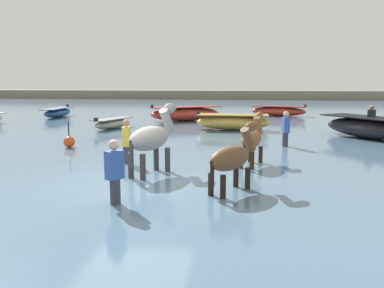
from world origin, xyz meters
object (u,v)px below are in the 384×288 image
(boat_distant_east, at_px, (58,112))
(channel_buoy, at_px, (69,142))
(horse_trailing_chestnut, at_px, (252,141))
(boat_far_inshore, at_px, (370,128))
(horse_flank_bay, at_px, (232,160))
(boat_near_starboard, at_px, (185,114))
(boat_mid_outer, at_px, (278,111))
(horse_lead_grey, at_px, (151,140))
(person_onlooker_left, at_px, (115,180))
(person_spectator_far, at_px, (285,133))
(boat_distant_west, at_px, (113,123))
(boat_far_offshore, at_px, (233,122))
(person_wading_mid, at_px, (127,146))

(boat_distant_east, distance_m, channel_buoy, 12.03)
(horse_trailing_chestnut, xyz_separation_m, boat_far_inshore, (4.87, 5.62, -0.25))
(horse_flank_bay, xyz_separation_m, boat_near_starboard, (-2.77, 14.40, -0.28))
(boat_mid_outer, bearing_deg, horse_lead_grey, -106.09)
(boat_distant_east, bearing_deg, boat_mid_outer, 9.10)
(horse_flank_bay, xyz_separation_m, channel_buoy, (-5.65, 4.97, -0.48))
(person_onlooker_left, height_order, person_spectator_far, same)
(boat_distant_west, bearing_deg, boat_far_inshore, -10.47)
(horse_trailing_chestnut, distance_m, boat_distant_west, 9.96)
(boat_distant_east, height_order, boat_near_starboard, boat_near_starboard)
(horse_lead_grey, relative_size, channel_buoy, 2.34)
(boat_distant_east, relative_size, person_spectator_far, 1.87)
(horse_flank_bay, distance_m, boat_distant_east, 19.20)
(boat_distant_east, bearing_deg, horse_flank_bay, -55.26)
(boat_far_inshore, height_order, boat_far_offshore, boat_far_inshore)
(boat_far_inshore, relative_size, boat_near_starboard, 0.98)
(horse_lead_grey, height_order, person_wading_mid, horse_lead_grey)
(boat_mid_outer, distance_m, channel_buoy, 15.50)
(boat_far_offshore, relative_size, person_spectator_far, 2.11)
(boat_far_inshore, bearing_deg, person_spectator_far, -146.52)
(boat_distant_east, relative_size, person_wading_mid, 1.87)
(boat_near_starboard, xyz_separation_m, boat_far_offshore, (2.70, -3.90, -0.04))
(horse_flank_bay, bearing_deg, horse_lead_grey, 145.01)
(boat_far_inshore, relative_size, person_spectator_far, 2.56)
(boat_distant_east, height_order, boat_mid_outer, boat_mid_outer)
(boat_near_starboard, bearing_deg, boat_far_offshore, -55.30)
(boat_mid_outer, height_order, person_wading_mid, person_wading_mid)
(boat_distant_west, height_order, boat_far_offshore, boat_far_offshore)
(horse_lead_grey, bearing_deg, horse_flank_bay, -34.99)
(horse_trailing_chestnut, distance_m, person_wading_mid, 3.50)
(horse_lead_grey, bearing_deg, horse_trailing_chestnut, 28.23)
(boat_near_starboard, distance_m, boat_far_offshore, 4.75)
(horse_trailing_chestnut, distance_m, horse_flank_bay, 2.80)
(boat_far_inshore, height_order, boat_distant_east, boat_far_inshore)
(horse_trailing_chestnut, bearing_deg, boat_distant_east, 131.35)
(boat_distant_east, bearing_deg, horse_trailing_chestnut, -48.65)
(person_wading_mid, bearing_deg, boat_distant_east, 121.20)
(boat_far_inshore, height_order, boat_mid_outer, boat_far_inshore)
(boat_far_offshore, bearing_deg, person_onlooker_left, -100.38)
(horse_trailing_chestnut, distance_m, person_onlooker_left, 4.71)
(person_wading_mid, bearing_deg, horse_flank_bay, -41.39)
(person_onlooker_left, distance_m, channel_buoy, 6.99)
(boat_mid_outer, relative_size, channel_buoy, 3.99)
(boat_far_offshore, height_order, boat_mid_outer, boat_far_offshore)
(boat_far_offshore, xyz_separation_m, person_spectator_far, (1.87, -4.50, 0.12))
(horse_lead_grey, distance_m, channel_buoy, 5.15)
(horse_trailing_chestnut, distance_m, boat_mid_outer, 15.39)
(horse_flank_bay, bearing_deg, boat_far_inshore, 57.20)
(boat_near_starboard, height_order, boat_distant_west, boat_near_starboard)
(boat_distant_east, distance_m, person_onlooker_left, 19.01)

